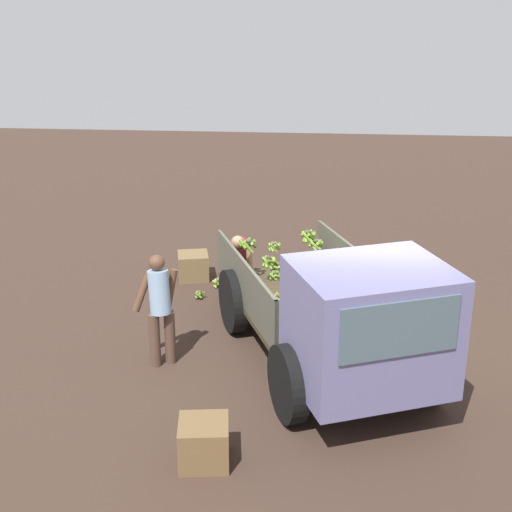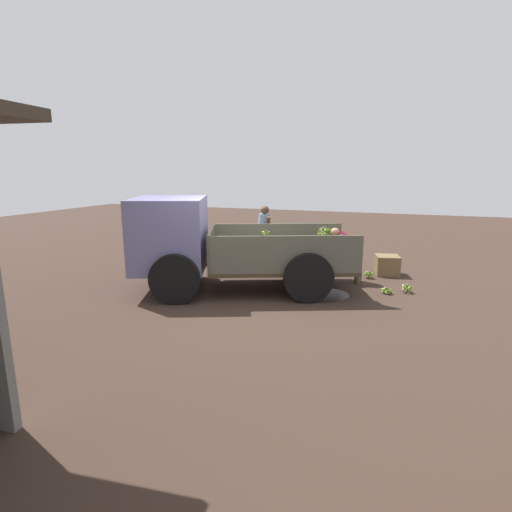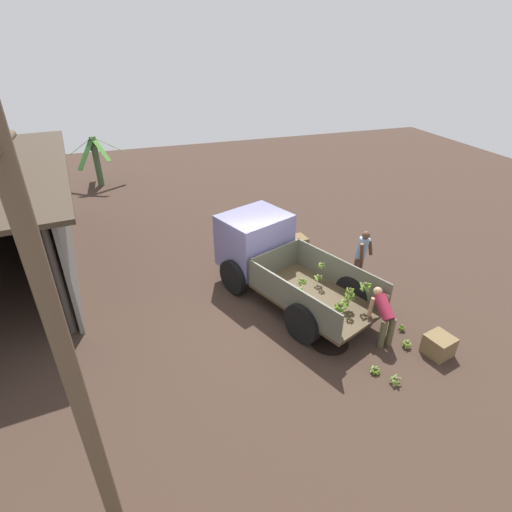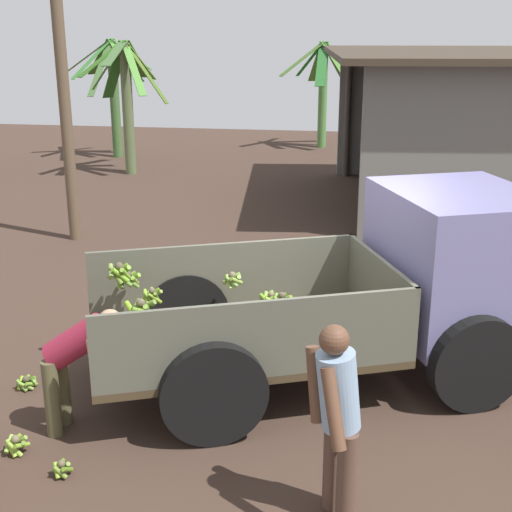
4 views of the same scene
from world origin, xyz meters
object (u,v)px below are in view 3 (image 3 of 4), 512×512
at_px(banana_bunch_on_ground_0, 396,380).
at_px(banana_bunch_on_ground_3, 375,370).
at_px(utility_pole, 75,387).
at_px(wooden_crate_1, 297,244).
at_px(person_foreground_visitor, 362,254).
at_px(banana_bunch_on_ground_1, 407,344).
at_px(wooden_crate_0, 439,345).
at_px(cargo_truck, 267,253).
at_px(person_worker_loading, 384,314).
at_px(banana_bunch_on_ground_2, 402,327).

height_order(banana_bunch_on_ground_0, banana_bunch_on_ground_3, banana_bunch_on_ground_0).
xyz_separation_m(utility_pole, wooden_crate_1, (7.21, -5.89, -2.86)).
xyz_separation_m(person_foreground_visitor, banana_bunch_on_ground_0, (-3.72, 1.33, -0.80)).
bearing_deg(banana_bunch_on_ground_1, wooden_crate_0, -126.95).
relative_size(banana_bunch_on_ground_1, wooden_crate_1, 0.41).
bearing_deg(banana_bunch_on_ground_1, utility_pole, 108.07).
height_order(banana_bunch_on_ground_0, wooden_crate_1, wooden_crate_1).
xyz_separation_m(banana_bunch_on_ground_3, wooden_crate_1, (5.57, -0.58, 0.18)).
xyz_separation_m(banana_bunch_on_ground_0, wooden_crate_1, (5.98, -0.36, 0.14)).
bearing_deg(utility_pole, cargo_truck, -37.06).
xyz_separation_m(person_foreground_visitor, wooden_crate_0, (-3.25, -0.12, -0.67)).
distance_m(cargo_truck, banana_bunch_on_ground_0, 4.65).
relative_size(banana_bunch_on_ground_0, banana_bunch_on_ground_3, 1.00).
bearing_deg(banana_bunch_on_ground_0, banana_bunch_on_ground_3, 28.90).
bearing_deg(cargo_truck, banana_bunch_on_ground_1, -169.47).
distance_m(person_worker_loading, banana_bunch_on_ground_0, 1.52).
bearing_deg(person_worker_loading, wooden_crate_1, 2.16).
distance_m(utility_pole, banana_bunch_on_ground_0, 6.41).
xyz_separation_m(cargo_truck, person_foreground_visitor, (-0.64, -2.63, -0.16)).
xyz_separation_m(banana_bunch_on_ground_2, wooden_crate_0, (-0.94, -0.27, 0.15)).
bearing_deg(utility_pole, banana_bunch_on_ground_2, -68.47).
distance_m(banana_bunch_on_ground_1, banana_bunch_on_ground_2, 0.60).
height_order(banana_bunch_on_ground_1, banana_bunch_on_ground_2, banana_bunch_on_ground_1).
distance_m(utility_pole, person_foreground_visitor, 8.75).
distance_m(banana_bunch_on_ground_2, wooden_crate_1, 4.64).
bearing_deg(wooden_crate_1, banana_bunch_on_ground_2, -169.82).
height_order(person_worker_loading, wooden_crate_0, person_worker_loading).
xyz_separation_m(banana_bunch_on_ground_0, wooden_crate_0, (0.47, -1.45, 0.13)).
distance_m(person_foreground_visitor, banana_bunch_on_ground_1, 2.99).
relative_size(person_worker_loading, banana_bunch_on_ground_3, 5.30).
bearing_deg(banana_bunch_on_ground_0, person_worker_loading, -19.59).
relative_size(wooden_crate_0, wooden_crate_1, 0.98).
bearing_deg(banana_bunch_on_ground_2, cargo_truck, 40.02).
bearing_deg(wooden_crate_1, banana_bunch_on_ground_0, 176.55).
xyz_separation_m(banana_bunch_on_ground_3, wooden_crate_0, (0.07, -1.67, 0.17)).
distance_m(banana_bunch_on_ground_1, wooden_crate_0, 0.67).
relative_size(person_foreground_visitor, banana_bunch_on_ground_0, 6.84).
distance_m(person_worker_loading, wooden_crate_1, 4.70).
bearing_deg(banana_bunch_on_ground_1, person_foreground_visitor, -8.19).
height_order(person_foreground_visitor, banana_bunch_on_ground_0, person_foreground_visitor).
height_order(banana_bunch_on_ground_1, banana_bunch_on_ground_3, banana_bunch_on_ground_1).
bearing_deg(banana_bunch_on_ground_2, banana_bunch_on_ground_3, 125.56).
bearing_deg(wooden_crate_0, banana_bunch_on_ground_1, 53.05).
height_order(cargo_truck, banana_bunch_on_ground_1, cargo_truck).
distance_m(banana_bunch_on_ground_0, wooden_crate_0, 1.53).
distance_m(person_worker_loading, banana_bunch_on_ground_1, 0.90).
distance_m(cargo_truck, person_worker_loading, 3.55).
distance_m(utility_pole, wooden_crate_1, 9.74).
height_order(utility_pole, person_worker_loading, utility_pole).
bearing_deg(banana_bunch_on_ground_3, utility_pole, 107.21).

